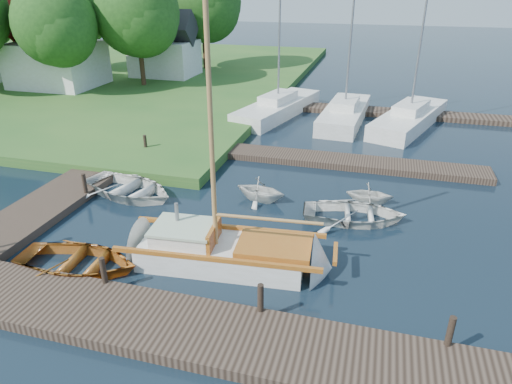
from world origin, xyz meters
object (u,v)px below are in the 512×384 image
(mooring_post_2, at_px, (261,298))
(marina_boat_2, at_px, (410,117))
(tender_a, at_px, (129,186))
(tree_7, at_px, (203,1))
(house_a, at_px, (55,52))
(tender_d, at_px, (370,192))
(mooring_post_4, at_px, (85,183))
(tree_2, at_px, (55,23))
(marina_boat_1, at_px, (345,113))
(house_c, at_px, (164,50))
(mooring_post_3, at_px, (450,331))
(tender_c, at_px, (354,211))
(dinghy, at_px, (77,258))
(mooring_post_5, at_px, (145,143))
(mooring_post_1, at_px, (103,270))
(tender_b, at_px, (261,188))
(tree_3, at_px, (137,11))
(sailboat, at_px, (228,254))
(marina_boat_0, at_px, (278,107))

(mooring_post_2, bearing_deg, marina_boat_2, 77.58)
(tender_a, bearing_deg, tree_7, 29.39)
(house_a, bearing_deg, tender_d, -29.16)
(mooring_post_4, height_order, tree_2, tree_2)
(tree_2, bearing_deg, marina_boat_1, -0.95)
(house_a, bearing_deg, house_c, 45.00)
(mooring_post_3, relative_size, tree_2, 0.10)
(marina_boat_1, xyz_separation_m, tree_2, (-19.82, 0.33, 4.69))
(mooring_post_3, relative_size, house_c, 0.15)
(tender_d, distance_m, house_c, 26.40)
(tender_c, distance_m, marina_boat_1, 12.77)
(mooring_post_2, bearing_deg, tender_c, 72.52)
(dinghy, relative_size, tree_2, 0.48)
(tender_d, bearing_deg, marina_boat_2, -9.49)
(mooring_post_5, bearing_deg, mooring_post_1, -68.20)
(marina_boat_1, relative_size, marina_boat_2, 0.91)
(dinghy, bearing_deg, tree_7, 10.60)
(mooring_post_1, relative_size, marina_boat_1, 0.09)
(tender_b, bearing_deg, house_c, 44.45)
(mooring_post_4, relative_size, tender_b, 0.39)
(marina_boat_2, xyz_separation_m, tree_2, (-23.63, 0.29, 4.69))
(tender_d, bearing_deg, mooring_post_4, 103.41)
(house_c, bearing_deg, dinghy, -69.96)
(mooring_post_3, height_order, tree_3, tree_3)
(mooring_post_4, height_order, marina_boat_1, marina_boat_1)
(mooring_post_5, bearing_deg, dinghy, -74.43)
(mooring_post_1, distance_m, marina_boat_2, 20.65)
(marina_boat_1, bearing_deg, mooring_post_1, 169.32)
(tender_b, distance_m, marina_boat_1, 12.14)
(mooring_post_1, height_order, tree_3, tree_3)
(dinghy, bearing_deg, tender_b, -37.61)
(sailboat, height_order, dinghy, sailboat)
(mooring_post_1, height_order, mooring_post_3, same)
(dinghy, height_order, marina_boat_2, marina_boat_2)
(tree_7, bearing_deg, house_c, -116.31)
(tender_d, relative_size, marina_boat_2, 0.18)
(tender_a, relative_size, tree_7, 0.44)
(marina_boat_2, height_order, tree_7, marina_boat_2)
(mooring_post_2, xyz_separation_m, tree_2, (-19.50, 19.05, 4.55))
(dinghy, bearing_deg, mooring_post_4, 27.71)
(mooring_post_2, bearing_deg, tree_2, 135.67)
(mooring_post_2, distance_m, tree_7, 34.30)
(marina_boat_2, bearing_deg, marina_boat_1, 109.75)
(tender_c, relative_size, marina_boat_0, 0.35)
(mooring_post_3, height_order, marina_boat_1, marina_boat_1)
(dinghy, relative_size, house_c, 0.72)
(tender_a, distance_m, house_a, 21.15)
(mooring_post_1, relative_size, house_a, 0.13)
(mooring_post_2, distance_m, tree_3, 28.24)
(mooring_post_1, bearing_deg, tender_a, 113.80)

